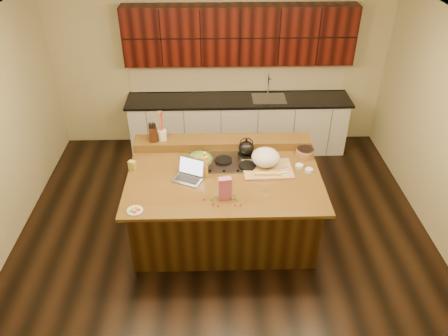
{
  "coord_description": "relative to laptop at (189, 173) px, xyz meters",
  "views": [
    {
      "loc": [
        -0.12,
        -4.42,
        4.02
      ],
      "look_at": [
        0.0,
        0.05,
        1.0
      ],
      "focal_mm": 35.0,
      "sensor_mm": 36.0,
      "label": 1
    }
  ],
  "objects": [
    {
      "name": "gumdrop_1",
      "position": [
        0.54,
        -0.45,
        -0.06
      ],
      "size": [
        0.02,
        0.02,
        0.02
      ],
      "primitive_type": "ellipsoid",
      "color": "#198C26",
      "rests_on": "island"
    },
    {
      "name": "cooktop",
      "position": [
        0.43,
        0.33,
        -0.05
      ],
      "size": [
        0.92,
        0.52,
        0.05
      ],
      "color": "gray",
      "rests_on": "island"
    },
    {
      "name": "gumdrop_0",
      "position": [
        0.53,
        -0.57,
        -0.06
      ],
      "size": [
        0.02,
        0.02,
        0.02
      ],
      "primitive_type": "ellipsoid",
      "color": "red",
      "rests_on": "island"
    },
    {
      "name": "laptop",
      "position": [
        0.0,
        0.0,
        0.0
      ],
      "size": [
        0.43,
        0.39,
        0.24
      ],
      "rotation": [
        0.0,
        0.0,
        -0.43
      ],
      "color": "#B7B7BC",
      "rests_on": "island"
    },
    {
      "name": "gumdrop_3",
      "position": [
        0.32,
        -0.4,
        -0.06
      ],
      "size": [
        0.02,
        0.02,
        0.02
      ],
      "primitive_type": "ellipsoid",
      "color": "#198C26",
      "rests_on": "island"
    },
    {
      "name": "knife_block",
      "position": [
        -0.51,
        0.73,
        0.16
      ],
      "size": [
        0.13,
        0.18,
        0.2
      ],
      "primitive_type": "cube",
      "rotation": [
        0.0,
        0.0,
        0.22
      ],
      "color": "black",
      "rests_on": "back_ledge"
    },
    {
      "name": "back_counter",
      "position": [
        0.73,
        2.26,
        -0.0
      ],
      "size": [
        3.7,
        0.66,
        2.4
      ],
      "color": "silver",
      "rests_on": "ground"
    },
    {
      "name": "gumdrop_5",
      "position": [
        0.29,
        -0.52,
        -0.06
      ],
      "size": [
        0.02,
        0.02,
        0.02
      ],
      "primitive_type": "ellipsoid",
      "color": "#198C26",
      "rests_on": "island"
    },
    {
      "name": "kitchen_timer",
      "position": [
        0.91,
        -0.31,
        -0.03
      ],
      "size": [
        0.1,
        0.1,
        0.07
      ],
      "primitive_type": "cone",
      "rotation": [
        0.0,
        0.0,
        -0.31
      ],
      "color": "silver",
      "rests_on": "island"
    },
    {
      "name": "package_box",
      "position": [
        -0.72,
        0.2,
        -0.0
      ],
      "size": [
        0.11,
        0.09,
        0.12
      ],
      "primitive_type": "cube",
      "rotation": [
        0.0,
        0.0,
        -0.41
      ],
      "color": "gold",
      "rests_on": "island"
    },
    {
      "name": "green_bowl",
      "position": [
        0.13,
        0.2,
        0.07
      ],
      "size": [
        0.37,
        0.37,
        0.18
      ],
      "primitive_type": "ellipsoid",
      "rotation": [
        0.0,
        0.0,
        0.16
      ],
      "color": "#54712D",
      "rests_on": "cooktop"
    },
    {
      "name": "gumdrop_7",
      "position": [
        0.56,
        -0.48,
        -0.06
      ],
      "size": [
        0.02,
        0.02,
        0.02
      ],
      "primitive_type": "ellipsoid",
      "color": "#198C26",
      "rests_on": "island"
    },
    {
      "name": "candy_plate",
      "position": [
        -0.58,
        -0.62,
        -0.06
      ],
      "size": [
        0.24,
        0.24,
        0.01
      ],
      "primitive_type": "cylinder",
      "rotation": [
        0.0,
        0.0,
        0.4
      ],
      "color": "white",
      "rests_on": "island"
    },
    {
      "name": "gumdrop_8",
      "position": [
        0.48,
        -0.44,
        -0.06
      ],
      "size": [
        0.02,
        0.02,
        0.02
      ],
      "primitive_type": "ellipsoid",
      "color": "red",
      "rests_on": "island"
    },
    {
      "name": "strainer_bowl",
      "position": [
        1.51,
        0.46,
        -0.02
      ],
      "size": [
        0.3,
        0.3,
        0.09
      ],
      "primitive_type": "cylinder",
      "rotation": [
        0.0,
        0.0,
        -0.32
      ],
      "color": "#996B3F",
      "rests_on": "island"
    },
    {
      "name": "back_ledge",
      "position": [
        0.43,
        0.73,
        -0.0
      ],
      "size": [
        2.4,
        0.3,
        0.12
      ],
      "primitive_type": "cube",
      "color": "black",
      "rests_on": "island"
    },
    {
      "name": "gumdrop_10",
      "position": [
        0.59,
        -0.56,
        -0.06
      ],
      "size": [
        0.02,
        0.02,
        0.02
      ],
      "primitive_type": "ellipsoid",
      "color": "red",
      "rests_on": "island"
    },
    {
      "name": "gumdrop_4",
      "position": [
        0.28,
        -0.55,
        -0.06
      ],
      "size": [
        0.02,
        0.02,
        0.02
      ],
      "primitive_type": "ellipsoid",
      "color": "red",
      "rests_on": "island"
    },
    {
      "name": "utensil_crock",
      "position": [
        -0.39,
        0.73,
        0.13
      ],
      "size": [
        0.15,
        0.15,
        0.14
      ],
      "primitive_type": "cylinder",
      "rotation": [
        0.0,
        0.0,
        0.26
      ],
      "color": "white",
      "rests_on": "back_ledge"
    },
    {
      "name": "oil_bottle",
      "position": [
        0.19,
        0.05,
        0.07
      ],
      "size": [
        0.08,
        0.08,
        0.27
      ],
      "primitive_type": "cylinder",
      "rotation": [
        0.0,
        0.0,
        -0.12
      ],
      "color": "yellow",
      "rests_on": "island"
    },
    {
      "name": "pink_bag",
      "position": [
        0.42,
        -0.42,
        0.07
      ],
      "size": [
        0.16,
        0.1,
        0.28
      ],
      "primitive_type": "cube",
      "rotation": [
        0.0,
        0.0,
        0.14
      ],
      "color": "#D66494",
      "rests_on": "island"
    },
    {
      "name": "gumdrop_6",
      "position": [
        0.34,
        -0.57,
        -0.06
      ],
      "size": [
        0.02,
        0.02,
        0.02
      ],
      "primitive_type": "ellipsoid",
      "color": "red",
      "rests_on": "island"
    },
    {
      "name": "gumdrop_9",
      "position": [
        0.54,
        -0.37,
        -0.06
      ],
      "size": [
        0.02,
        0.02,
        0.02
      ],
      "primitive_type": "ellipsoid",
      "color": "#198C26",
      "rests_on": "island"
    },
    {
      "name": "kettle",
      "position": [
        0.73,
        0.46,
        0.07
      ],
      "size": [
        0.25,
        0.25,
        0.18
      ],
      "primitive_type": "ellipsoid",
      "rotation": [
        0.0,
        0.0,
        0.31
      ],
      "color": "black",
      "rests_on": "cooktop"
    },
    {
      "name": "ramekin_a",
      "position": [
        1.49,
        0.08,
        -0.04
      ],
      "size": [
        0.13,
        0.13,
        0.04
      ],
      "primitive_type": "cylinder",
      "rotation": [
        0.0,
        0.0,
        -0.42
      ],
      "color": "white",
      "rests_on": "island"
    },
    {
      "name": "room",
      "position": [
        0.43,
        0.03,
        0.37
      ],
      "size": [
        5.52,
        5.02,
        2.72
      ],
      "color": "black",
      "rests_on": "ground"
    },
    {
      "name": "gumdrop_11",
      "position": [
        0.27,
        -0.46,
        -0.06
      ],
      "size": [
        0.02,
        0.02,
        0.02
      ],
      "primitive_type": "ellipsoid",
      "color": "#198C26",
      "rests_on": "island"
    },
    {
      "name": "ramekin_c",
      "position": [
        1.38,
        0.18,
        -0.04
      ],
      "size": [
        0.12,
        0.12,
        0.04
      ],
      "primitive_type": "cylinder",
      "rotation": [
        0.0,
        0.0,
        -0.26
      ],
      "color": "white",
      "rests_on": "island"
    },
    {
      "name": "ramekin_b",
      "position": [
        1.17,
        0.0,
        -0.04
      ],
      "size": [
        0.13,
        0.13,
        0.04
      ],
      "primitive_type": "cylinder",
      "rotation": [
        0.0,
        0.0,
        0.33
      ],
      "color": "white",
      "rests_on": "island"
    },
    {
      "name": "island",
      "position": [
        0.43,
        0.03,
        -0.52
      ],
      "size": [
        2.4,
        1.6,
        0.92
      ],
      "color": "black",
      "rests_on": "ground"
    },
    {
      "name": "gumdrop_2",
      "position": [
        0.19,
        -0.45,
        -0.06
      ],
      "size": [
        0.02,
        0.02,
        0.02
      ],
      "primitive_type": "ellipsoid",
      "color": "red",
      "rests_on": "island"
    },
    {
      "name": "wooden_tray",
      "position": [
        0.96,
        0.2,
        0.05
      ],
      "size": [
        0.63,
        0.5,
        0.25
      ],
      "rotation": [
        0.0,
        0.0,
        0.03
      ],
      "color": "tan",
      "rests_on": "island"
    },
    {
      "name": "vinegar_bottle",
      "position": [
        0.19,
        0.1,
        0.06
      ],
      "size": [
        0.08,
        0.08,
        0.25
      ],
      "primitive_type": "cylinder",
      "rotation": [
        0.0,
        0.0,
        0.41
      ],
      "color": "silver",
      "rests_on": "island"
    }
  ]
}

